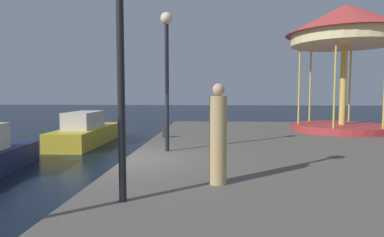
% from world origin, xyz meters
% --- Properties ---
extents(ground_plane, '(120.00, 120.00, 0.00)m').
position_xyz_m(ground_plane, '(0.00, 0.00, 0.00)').
color(ground_plane, black).
extents(motorboat_yellow, '(1.85, 5.84, 1.64)m').
position_xyz_m(motorboat_yellow, '(-3.99, 7.27, 0.61)').
color(motorboat_yellow, gold).
rests_on(motorboat_yellow, ground).
extents(carousel, '(5.26, 5.26, 5.77)m').
position_xyz_m(carousel, '(8.31, 6.93, 5.15)').
color(carousel, '#B23333').
rests_on(carousel, quay_dock).
extents(lamp_post_mid_promenade, '(0.36, 0.36, 4.40)m').
position_xyz_m(lamp_post_mid_promenade, '(0.92, -3.46, 3.80)').
color(lamp_post_mid_promenade, black).
rests_on(lamp_post_mid_promenade, quay_dock).
extents(lamp_post_far_end, '(0.36, 0.36, 4.13)m').
position_xyz_m(lamp_post_far_end, '(0.98, 1.15, 3.64)').
color(lamp_post_far_end, black).
rests_on(lamp_post_far_end, quay_dock).
extents(bollard_north, '(0.24, 0.24, 0.40)m').
position_xyz_m(bollard_north, '(0.46, 4.17, 1.00)').
color(bollard_north, '#2D2D33').
rests_on(bollard_north, quay_dock).
extents(person_by_the_water, '(0.34, 0.34, 1.94)m').
position_xyz_m(person_by_the_water, '(2.47, -2.31, 1.72)').
color(person_by_the_water, tan).
rests_on(person_by_the_water, quay_dock).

